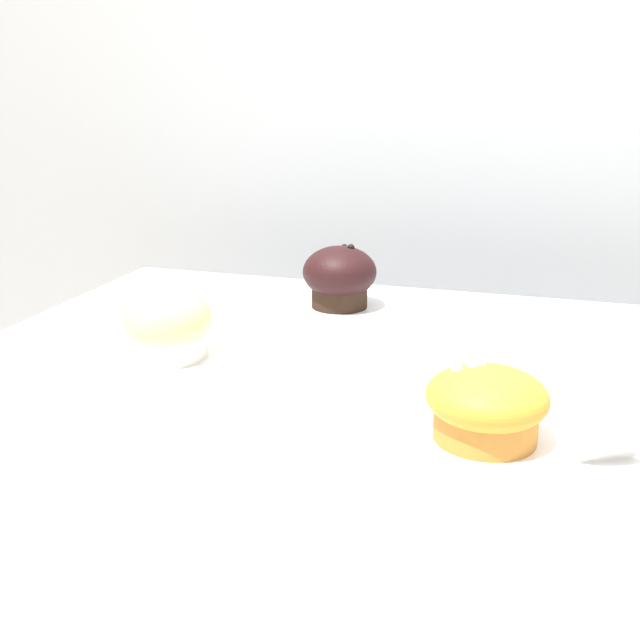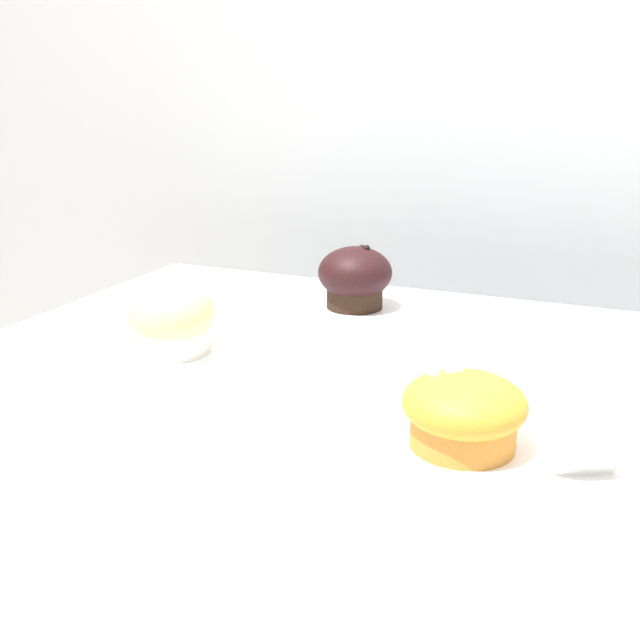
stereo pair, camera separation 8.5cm
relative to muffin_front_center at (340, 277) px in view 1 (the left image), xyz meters
The scene contains 5 objects.
wall_back 0.44m from the muffin_front_center, 74.14° to the left, with size 3.20×0.10×1.80m, color #B2B7BC.
muffin_front_center is the anchor object (origin of this frame).
muffin_back_left 0.43m from the muffin_front_center, 57.11° to the right, with size 0.11×0.11×0.07m.
muffin_back_right 0.29m from the muffin_front_center, 117.86° to the right, with size 0.10×0.10×0.08m.
price_card 0.50m from the muffin_front_center, 47.97° to the right, with size 0.06×0.06×0.06m.
Camera 1 is at (0.15, -0.79, 1.26)m, focal length 42.00 mm.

